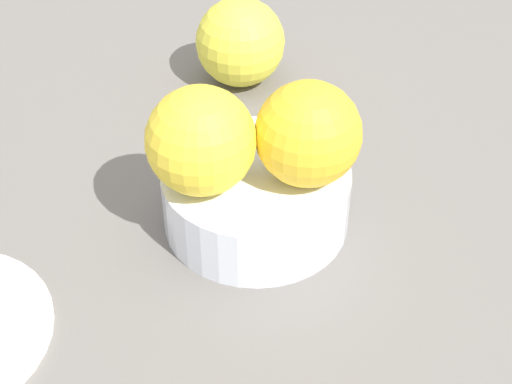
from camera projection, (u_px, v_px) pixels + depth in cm
name	position (u px, v px, depth cm)	size (l,w,h in cm)	color
ground_plane	(256.00, 230.00, 61.58)	(110.00, 110.00, 2.00)	#66605B
fruit_bowl	(256.00, 198.00, 59.37)	(14.36, 14.36, 5.02)	silver
orange_in_bowl_0	(201.00, 141.00, 53.99)	(7.92, 7.92, 7.92)	yellow
orange_in_bowl_1	(308.00, 134.00, 54.75)	(7.74, 7.74, 7.74)	yellow
orange_loose_0	(240.00, 42.00, 73.70)	(8.55, 8.55, 8.55)	yellow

